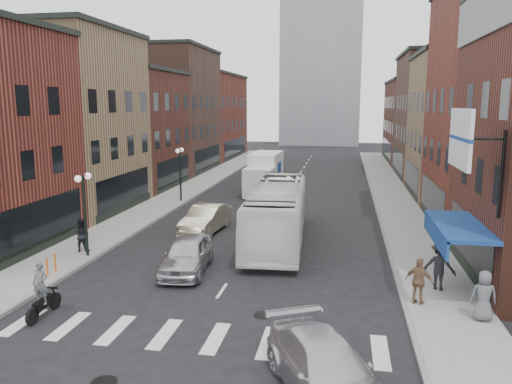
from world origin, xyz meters
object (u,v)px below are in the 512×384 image
(bike_rack, at_px, (51,265))
(ped_left_solo, at_px, (81,235))
(curb_car, at_px, (327,370))
(streetlamp_far, at_px, (180,164))
(motorcycle_rider, at_px, (42,292))
(ped_right_b, at_px, (419,281))
(sedan_left_near, at_px, (187,255))
(ped_right_c, at_px, (484,296))
(ped_right_a, at_px, (440,266))
(sedan_left_far, at_px, (206,219))
(box_truck, at_px, (264,174))
(streetlamp_near, at_px, (84,199))
(billboard_sign, at_px, (463,140))
(transit_bus, at_px, (277,212))

(bike_rack, distance_m, ped_left_solo, 3.36)
(curb_car, bearing_deg, streetlamp_far, 89.42)
(motorcycle_rider, relative_size, ped_right_b, 1.16)
(bike_rack, xyz_separation_m, ped_right_b, (15.06, -0.64, 0.46))
(sedan_left_near, height_order, ped_right_c, ped_right_c)
(ped_right_a, bearing_deg, sedan_left_far, -13.84)
(box_truck, height_order, curb_car, box_truck)
(ped_right_c, bearing_deg, streetlamp_far, -46.78)
(motorcycle_rider, bearing_deg, curb_car, -20.80)
(streetlamp_near, bearing_deg, billboard_sign, -12.35)
(bike_rack, bearing_deg, ped_right_c, -5.76)
(billboard_sign, bearing_deg, streetlamp_near, 167.65)
(box_truck, distance_m, sedan_left_far, 13.59)
(streetlamp_far, distance_m, ped_right_a, 22.37)
(streetlamp_far, relative_size, motorcycle_rider, 2.05)
(motorcycle_rider, distance_m, curb_car, 10.41)
(billboard_sign, xyz_separation_m, transit_bus, (-7.39, 8.09, -4.52))
(streetlamp_far, height_order, bike_rack, streetlamp_far)
(bike_rack, bearing_deg, ped_left_solo, 97.04)
(box_truck, distance_m, ped_right_c, 26.37)
(motorcycle_rider, bearing_deg, streetlamp_near, 102.53)
(motorcycle_rider, distance_m, sedan_left_near, 6.49)
(box_truck, bearing_deg, sedan_left_far, -93.43)
(bike_rack, distance_m, sedan_left_far, 9.66)
(ped_left_solo, bearing_deg, box_truck, -110.76)
(curb_car, bearing_deg, ped_right_a, 35.71)
(billboard_sign, distance_m, curb_car, 9.17)
(sedan_left_far, bearing_deg, streetlamp_near, -120.21)
(billboard_sign, height_order, ped_right_b, billboard_sign)
(streetlamp_near, xyz_separation_m, box_truck, (5.48, 19.39, -1.30))
(sedan_left_near, bearing_deg, ped_right_b, -19.09)
(sedan_left_near, bearing_deg, streetlamp_near, 164.08)
(ped_right_a, bearing_deg, transit_bus, -21.64)
(streetlamp_near, xyz_separation_m, ped_right_a, (15.85, -1.68, -1.80))
(sedan_left_near, xyz_separation_m, sedan_left_far, (-1.08, 6.88, 0.01))
(ped_left_solo, distance_m, ped_right_b, 15.96)
(billboard_sign, distance_m, sedan_left_near, 12.19)
(billboard_sign, relative_size, curb_car, 0.74)
(box_truck, xyz_separation_m, curb_car, (6.31, -28.98, -0.88))
(streetlamp_far, relative_size, box_truck, 0.55)
(billboard_sign, height_order, motorcycle_rider, billboard_sign)
(box_truck, distance_m, transit_bus, 15.12)
(motorcycle_rider, bearing_deg, bike_rack, 115.05)
(box_truck, xyz_separation_m, ped_right_a, (10.37, -21.07, -0.50))
(box_truck, xyz_separation_m, motorcycle_rider, (-3.62, -25.88, -0.67))
(box_truck, height_order, ped_right_a, box_truck)
(box_truck, relative_size, ped_right_a, 3.91)
(box_truck, relative_size, sedan_left_near, 1.65)
(streetlamp_near, relative_size, ped_left_solo, 2.46)
(transit_bus, bearing_deg, sedan_left_near, -123.70)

